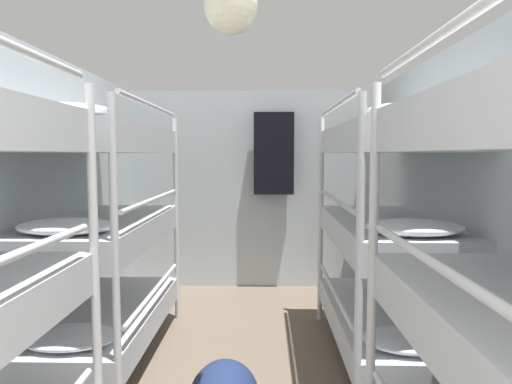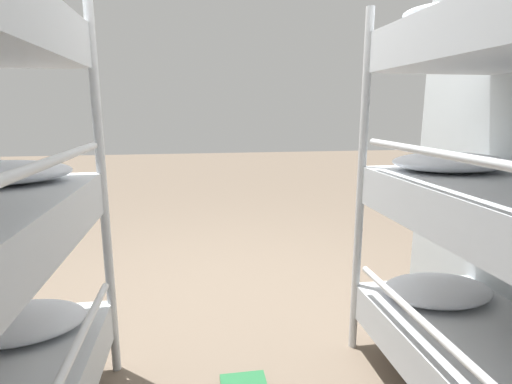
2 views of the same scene
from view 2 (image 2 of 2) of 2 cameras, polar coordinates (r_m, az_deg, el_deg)
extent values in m
plane|color=#6B5B4C|center=(2.90, -3.70, -16.13)|extent=(20.00, 20.00, 0.00)
cylinder|color=silver|center=(2.21, 14.72, 0.14)|extent=(0.04, 0.04, 1.85)
ellipsoid|color=white|center=(2.34, 24.47, -12.60)|extent=(0.57, 0.40, 0.09)
cylinder|color=silver|center=(1.65, 26.56, -19.70)|extent=(0.03, 1.49, 0.03)
ellipsoid|color=white|center=(2.17, 25.97, 3.86)|extent=(0.57, 0.40, 0.09)
cylinder|color=silver|center=(1.44, 29.00, 3.97)|extent=(0.03, 1.49, 0.03)
ellipsoid|color=white|center=(2.19, 27.66, 21.48)|extent=(0.57, 0.40, 0.09)
cylinder|color=silver|center=(2.07, -20.94, -1.03)|extent=(0.04, 0.04, 1.85)
ellipsoid|color=white|center=(2.14, -30.88, -15.65)|extent=(0.57, 0.40, 0.09)
cylinder|color=silver|center=(1.21, -29.87, 2.70)|extent=(0.03, 1.49, 0.03)
cube|color=#236638|center=(2.20, -1.78, -25.75)|extent=(0.23, 0.16, 0.02)
camera|label=1|loc=(2.39, -7.59, 15.67)|focal=32.00mm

